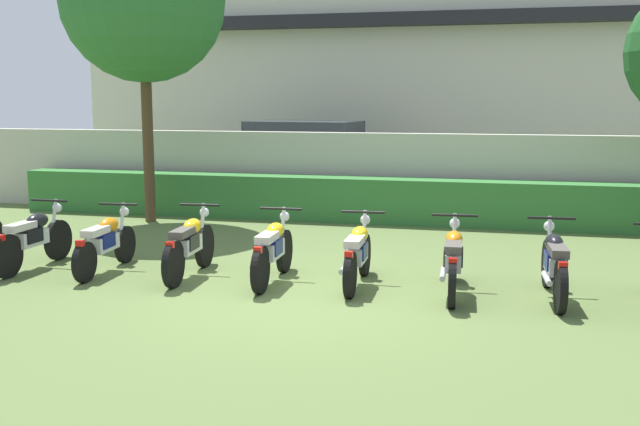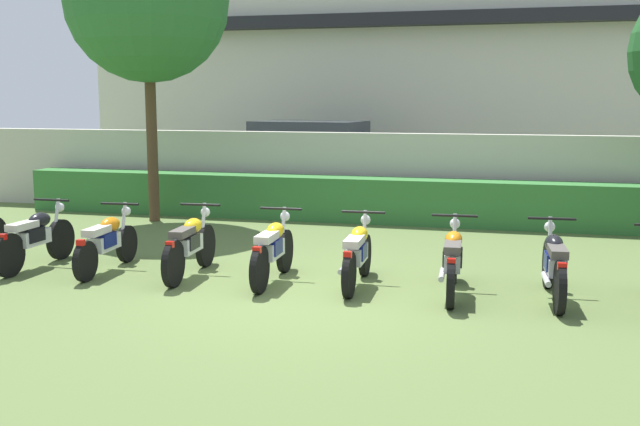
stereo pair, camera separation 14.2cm
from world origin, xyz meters
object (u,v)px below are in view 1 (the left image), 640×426
(motorcycle_in_row_1, at_px, (33,238))
(motorcycle_in_row_6, at_px, (453,260))
(parked_car, at_px, (310,159))
(motorcycle_in_row_4, at_px, (273,250))
(tree_near_inspector, at_px, (143,0))
(motorcycle_in_row_3, at_px, (189,245))
(motorcycle_in_row_7, at_px, (554,264))
(motorcycle_in_row_5, at_px, (358,253))
(motorcycle_in_row_2, at_px, (105,242))

(motorcycle_in_row_1, xyz_separation_m, motorcycle_in_row_6, (6.07, 0.03, -0.00))
(parked_car, bearing_deg, motorcycle_in_row_4, -71.65)
(tree_near_inspector, distance_m, motorcycle_in_row_3, 6.33)
(motorcycle_in_row_7, bearing_deg, motorcycle_in_row_5, 84.56)
(tree_near_inspector, distance_m, motorcycle_in_row_1, 5.79)
(motorcycle_in_row_2, xyz_separation_m, motorcycle_in_row_5, (3.67, 0.08, 0.01))
(motorcycle_in_row_2, distance_m, motorcycle_in_row_4, 2.52)
(motorcycle_in_row_5, bearing_deg, tree_near_inspector, 48.99)
(motorcycle_in_row_5, bearing_deg, motorcycle_in_row_2, 89.44)
(motorcycle_in_row_4, distance_m, motorcycle_in_row_7, 3.65)
(motorcycle_in_row_5, height_order, motorcycle_in_row_6, motorcycle_in_row_6)
(motorcycle_in_row_7, bearing_deg, motorcycle_in_row_1, 86.76)
(tree_near_inspector, relative_size, motorcycle_in_row_6, 3.14)
(motorcycle_in_row_1, distance_m, motorcycle_in_row_4, 3.65)
(motorcycle_in_row_3, bearing_deg, motorcycle_in_row_4, -94.41)
(parked_car, bearing_deg, motorcycle_in_row_6, -57.79)
(motorcycle_in_row_3, xyz_separation_m, motorcycle_in_row_6, (3.64, -0.06, -0.00))
(motorcycle_in_row_3, relative_size, motorcycle_in_row_4, 1.03)
(parked_car, xyz_separation_m, motorcycle_in_row_5, (2.95, -8.79, -0.49))
(motorcycle_in_row_1, relative_size, motorcycle_in_row_7, 0.98)
(motorcycle_in_row_4, height_order, motorcycle_in_row_6, motorcycle_in_row_4)
(tree_near_inspector, distance_m, motorcycle_in_row_5, 7.62)
(parked_car, relative_size, tree_near_inspector, 0.79)
(motorcycle_in_row_1, height_order, motorcycle_in_row_4, motorcycle_in_row_1)
(motorcycle_in_row_6, xyz_separation_m, motorcycle_in_row_7, (1.23, 0.05, 0.00))
(motorcycle_in_row_2, distance_m, motorcycle_in_row_5, 3.67)
(tree_near_inspector, relative_size, motorcycle_in_row_2, 3.27)
(motorcycle_in_row_6, relative_size, motorcycle_in_row_7, 1.01)
(parked_car, bearing_deg, motorcycle_in_row_1, -94.82)
(motorcycle_in_row_7, bearing_deg, parked_car, 27.76)
(motorcycle_in_row_1, relative_size, motorcycle_in_row_6, 0.97)
(tree_near_inspector, bearing_deg, motorcycle_in_row_2, -71.62)
(motorcycle_in_row_3, bearing_deg, motorcycle_in_row_1, 88.62)
(motorcycle_in_row_2, height_order, motorcycle_in_row_6, motorcycle_in_row_6)
(motorcycle_in_row_3, bearing_deg, parked_car, 0.30)
(parked_car, relative_size, motorcycle_in_row_1, 2.54)
(tree_near_inspector, xyz_separation_m, motorcycle_in_row_4, (3.92, -4.22, -3.90))
(parked_car, distance_m, motorcycle_in_row_6, 9.86)
(motorcycle_in_row_5, bearing_deg, motorcycle_in_row_6, -97.09)
(motorcycle_in_row_2, height_order, motorcycle_in_row_7, motorcycle_in_row_7)
(motorcycle_in_row_6, bearing_deg, motorcycle_in_row_7, -90.96)
(tree_near_inspector, xyz_separation_m, motorcycle_in_row_2, (1.40, -4.22, -3.91))
(motorcycle_in_row_2, bearing_deg, motorcycle_in_row_5, -91.97)
(parked_car, xyz_separation_m, motorcycle_in_row_3, (0.57, -8.85, -0.48))
(motorcycle_in_row_1, height_order, motorcycle_in_row_7, same)
(motorcycle_in_row_4, relative_size, motorcycle_in_row_5, 1.01)
(motorcycle_in_row_3, height_order, motorcycle_in_row_7, motorcycle_in_row_3)
(parked_car, relative_size, motorcycle_in_row_6, 2.47)
(motorcycle_in_row_4, bearing_deg, motorcycle_in_row_1, 89.18)
(tree_near_inspector, relative_size, motorcycle_in_row_3, 3.18)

